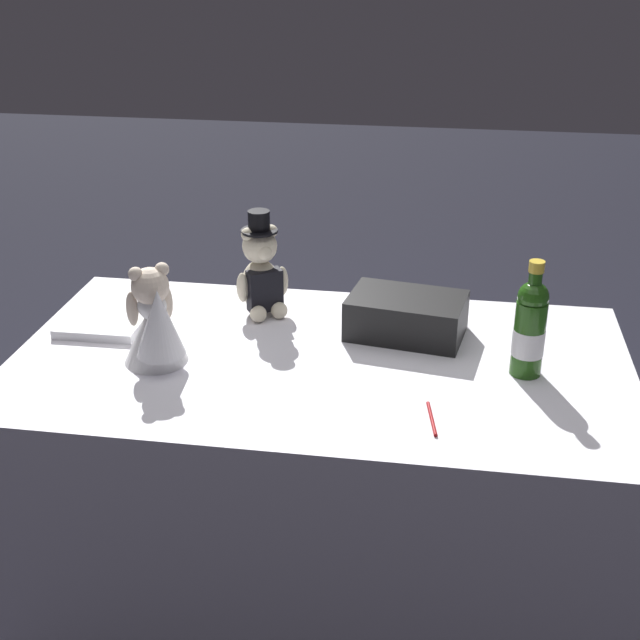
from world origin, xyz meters
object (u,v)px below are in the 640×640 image
teddy_bear_groom (262,273)px  teddy_bear_bride (155,322)px  champagne_bottle (530,328)px  signing_pen (431,417)px  guestbook (113,313)px  gift_case_black (406,316)px

teddy_bear_groom → teddy_bear_bride: size_ratio=1.16×
teddy_bear_groom → teddy_bear_bride: 0.36m
champagne_bottle → signing_pen: size_ratio=2.05×
champagne_bottle → guestbook: (-1.05, 0.15, -0.10)m
teddy_bear_bride → champagne_bottle: bearing=5.3°
teddy_bear_groom → signing_pen: bearing=-45.3°
teddy_bear_bride → gift_case_black: teddy_bear_bride is taller
gift_case_black → teddy_bear_groom: bearing=169.5°
teddy_bear_groom → guestbook: teddy_bear_groom is taller
champagne_bottle → gift_case_black: champagne_bottle is taller
signing_pen → gift_case_black: (-0.08, 0.40, 0.05)m
champagne_bottle → gift_case_black: 0.33m
teddy_bear_bride → champagne_bottle: 0.85m
teddy_bear_bride → signing_pen: 0.67m
signing_pen → gift_case_black: gift_case_black is taller
champagne_bottle → gift_case_black: bearing=149.9°
teddy_bear_bride → signing_pen: bearing=-13.4°
signing_pen → guestbook: (-0.84, 0.38, 0.01)m
teddy_bear_bride → guestbook: size_ratio=0.80×
teddy_bear_groom → gift_case_black: teddy_bear_groom is taller
teddy_bear_bride → guestbook: (-0.20, 0.23, -0.10)m
champagne_bottle → gift_case_black: size_ratio=0.90×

